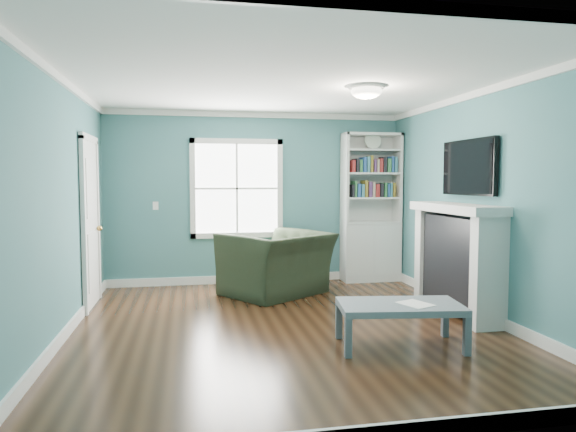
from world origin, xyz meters
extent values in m
plane|color=black|center=(0.00, 0.00, 0.00)|extent=(5.00, 5.00, 0.00)
plane|color=#3D747A|center=(0.00, 2.50, 1.30)|extent=(4.50, 0.00, 4.50)
plane|color=#3D747A|center=(0.00, -2.50, 1.30)|extent=(4.50, 0.00, 4.50)
plane|color=#3D747A|center=(-2.25, 0.00, 1.30)|extent=(0.00, 5.00, 5.00)
plane|color=#3D747A|center=(2.25, 0.00, 1.30)|extent=(0.00, 5.00, 5.00)
plane|color=white|center=(0.00, 0.00, 2.60)|extent=(5.00, 5.00, 0.00)
cube|color=white|center=(0.00, 2.48, 0.06)|extent=(4.50, 0.03, 0.12)
cube|color=white|center=(-2.23, 0.00, 0.06)|extent=(0.03, 5.00, 0.12)
cube|color=white|center=(2.23, 0.00, 0.06)|extent=(0.03, 5.00, 0.12)
cube|color=white|center=(0.00, 2.48, 2.56)|extent=(4.50, 0.04, 0.08)
cube|color=white|center=(0.00, -2.48, 2.56)|extent=(4.50, 0.04, 0.08)
cube|color=white|center=(-2.23, 0.00, 2.56)|extent=(0.04, 5.00, 0.08)
cube|color=white|center=(2.23, 0.00, 2.56)|extent=(0.04, 5.00, 0.08)
cube|color=white|center=(-0.30, 2.50, 1.45)|extent=(1.24, 0.01, 1.34)
cube|color=white|center=(-0.96, 2.48, 1.45)|extent=(0.08, 0.06, 1.50)
cube|color=white|center=(0.36, 2.48, 1.45)|extent=(0.08, 0.06, 1.50)
cube|color=white|center=(-0.30, 2.48, 0.74)|extent=(1.40, 0.06, 0.08)
cube|color=white|center=(-0.30, 2.48, 2.16)|extent=(1.40, 0.06, 0.08)
cube|color=white|center=(-0.30, 2.48, 1.45)|extent=(1.24, 0.03, 0.03)
cube|color=white|center=(-0.30, 2.48, 1.45)|extent=(0.03, 0.03, 1.34)
cube|color=silver|center=(1.77, 2.30, 0.45)|extent=(0.90, 0.35, 0.90)
cube|color=silver|center=(1.34, 2.30, 1.60)|extent=(0.04, 0.35, 1.40)
cube|color=silver|center=(2.20, 2.30, 1.60)|extent=(0.04, 0.35, 1.40)
cube|color=silver|center=(1.77, 2.46, 1.60)|extent=(0.90, 0.02, 1.40)
cube|color=silver|center=(1.77, 2.30, 2.28)|extent=(0.90, 0.35, 0.04)
cube|color=silver|center=(1.77, 2.30, 0.92)|extent=(0.84, 0.33, 0.03)
cube|color=silver|center=(1.77, 2.30, 1.30)|extent=(0.84, 0.33, 0.03)
cube|color=silver|center=(1.77, 2.30, 1.68)|extent=(0.84, 0.33, 0.03)
cube|color=silver|center=(1.77, 2.30, 2.04)|extent=(0.84, 0.33, 0.03)
cube|color=black|center=(1.77, 2.28, 1.43)|extent=(0.70, 0.25, 0.22)
cube|color=#33723F|center=(1.77, 2.28, 1.81)|extent=(0.70, 0.25, 0.22)
cylinder|color=beige|center=(1.77, 2.25, 2.19)|extent=(0.26, 0.06, 0.26)
cube|color=black|center=(2.09, 0.20, 0.60)|extent=(0.30, 1.20, 1.10)
cube|color=black|center=(2.07, 0.20, 0.40)|extent=(0.22, 0.65, 0.70)
cube|color=silver|center=(2.07, -0.47, 0.60)|extent=(0.36, 0.16, 1.20)
cube|color=silver|center=(2.07, 0.87, 0.60)|extent=(0.36, 0.16, 1.20)
cube|color=silver|center=(2.05, 0.20, 1.25)|extent=(0.44, 1.58, 0.10)
cube|color=black|center=(2.20, 0.20, 1.72)|extent=(0.06, 1.10, 0.65)
cube|color=silver|center=(-2.23, 1.40, 1.02)|extent=(0.04, 0.80, 2.05)
cube|color=white|center=(-2.22, 0.95, 1.02)|extent=(0.05, 0.08, 2.13)
cube|color=white|center=(-2.22, 1.85, 1.02)|extent=(0.05, 0.08, 2.13)
cube|color=white|center=(-2.22, 1.40, 2.09)|extent=(0.05, 0.98, 0.08)
sphere|color=#BF8C3F|center=(-2.17, 1.70, 0.95)|extent=(0.07, 0.07, 0.07)
ellipsoid|color=white|center=(0.90, 0.10, 2.54)|extent=(0.34, 0.34, 0.15)
cylinder|color=white|center=(0.90, 0.10, 2.58)|extent=(0.38, 0.38, 0.03)
cube|color=white|center=(-1.50, 2.48, 1.20)|extent=(0.08, 0.01, 0.12)
imported|color=black|center=(0.16, 1.60, 0.58)|extent=(1.57, 1.46, 1.15)
cube|color=#4F565F|center=(0.36, -1.01, 0.18)|extent=(0.07, 0.07, 0.35)
cube|color=#4F565F|center=(1.43, -1.16, 0.18)|extent=(0.07, 0.07, 0.35)
cube|color=#4F565F|center=(0.44, -0.46, 0.18)|extent=(0.07, 0.07, 0.35)
cube|color=#4F565F|center=(1.51, -0.61, 0.18)|extent=(0.07, 0.07, 0.35)
cube|color=#505D67|center=(0.94, -0.81, 0.38)|extent=(1.22, 0.77, 0.06)
cube|color=white|center=(1.06, -0.87, 0.42)|extent=(0.34, 0.37, 0.00)
camera|label=1|loc=(-1.01, -5.30, 1.58)|focal=32.00mm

